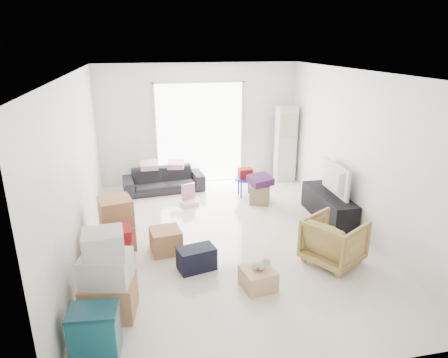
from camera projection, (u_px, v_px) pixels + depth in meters
name	position (u px, v px, depth m)	size (l,w,h in m)	color
room_shell	(228.00, 161.00, 6.25)	(4.98, 6.48, 3.18)	white
sliding_door	(200.00, 129.00, 9.04)	(2.10, 0.04, 2.33)	white
ac_tower	(285.00, 144.00, 9.24)	(0.45, 0.30, 1.75)	silver
tv_console	(328.00, 206.00, 7.38)	(0.45, 1.49, 0.50)	black
television	(330.00, 190.00, 7.27)	(0.98, 0.56, 0.13)	black
sofa	(164.00, 176.00, 8.72)	(1.73, 0.50, 0.68)	#252429
pillow_left	(149.00, 159.00, 8.58)	(0.37, 0.29, 0.12)	#D99EB2
pillow_right	(176.00, 158.00, 8.65)	(0.33, 0.26, 0.11)	#D99EB2
armchair	(334.00, 239.00, 5.86)	(0.75, 0.70, 0.77)	tan
storage_bins	(95.00, 333.00, 4.11)	(0.53, 0.39, 0.58)	#124D58
box_stack_a	(107.00, 278.00, 4.68)	(0.67, 0.58, 1.11)	#A17248
box_stack_b	(113.00, 253.00, 5.60)	(0.59, 0.56, 0.69)	#A17248
box_stack_c	(117.00, 224.00, 6.29)	(0.58, 0.58, 0.83)	#A17248
loose_box	(166.00, 241.00, 6.22)	(0.45, 0.45, 0.38)	#A17248
duffel_bag	(197.00, 258.00, 5.75)	(0.53, 0.32, 0.34)	black
ottoman	(260.00, 194.00, 8.11)	(0.39, 0.39, 0.39)	olive
blanket	(260.00, 182.00, 8.02)	(0.43, 0.43, 0.14)	#482152
kids_table	(245.00, 177.00, 8.43)	(0.47, 0.47, 0.60)	#1A25B9
toy_walker	(189.00, 199.00, 8.06)	(0.39, 0.37, 0.41)	silver
wood_crate	(258.00, 279.00, 5.32)	(0.41, 0.41, 0.28)	tan
plush_bunny	(261.00, 265.00, 5.26)	(0.27, 0.16, 0.14)	#B2ADA8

